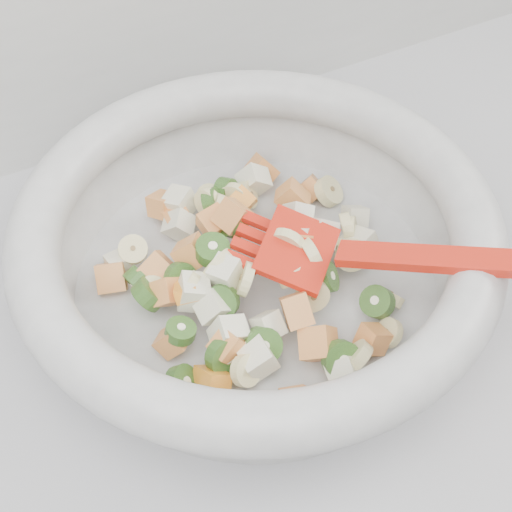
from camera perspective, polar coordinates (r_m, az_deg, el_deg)
name	(u,v)px	position (r m, az deg, el deg)	size (l,w,h in m)	color
mixing_bowl	(256,249)	(0.59, 0.02, 0.52)	(0.37, 0.37, 0.12)	silver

